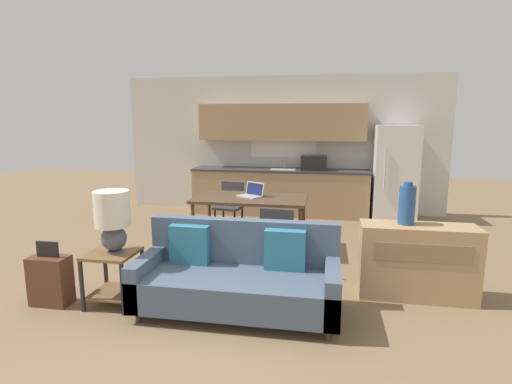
{
  "coord_description": "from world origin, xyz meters",
  "views": [
    {
      "loc": [
        0.9,
        -3.4,
        1.87
      ],
      "look_at": [
        0.03,
        1.5,
        0.95
      ],
      "focal_mm": 28.0,
      "sensor_mm": 36.0,
      "label": 1
    }
  ],
  "objects_px": {
    "table_lamp": "(113,217)",
    "vase": "(407,204)",
    "refrigerator": "(395,173)",
    "side_table": "(113,269)",
    "suitcase": "(51,280)",
    "couch": "(239,277)",
    "credenza": "(417,262)",
    "dining_chair_near_right": "(279,235)",
    "dining_chair_far_left": "(230,204)",
    "laptop": "(252,193)",
    "dining_table": "(251,201)"
  },
  "relations": [
    {
      "from": "dining_chair_near_right",
      "to": "laptop",
      "type": "height_order",
      "value": "laptop"
    },
    {
      "from": "dining_table",
      "to": "table_lamp",
      "type": "height_order",
      "value": "table_lamp"
    },
    {
      "from": "side_table",
      "to": "vase",
      "type": "distance_m",
      "value": 3.08
    },
    {
      "from": "vase",
      "to": "dining_chair_near_right",
      "type": "xyz_separation_m",
      "value": [
        -1.38,
        0.37,
        -0.51
      ]
    },
    {
      "from": "dining_table",
      "to": "couch",
      "type": "bearing_deg",
      "value": -82.83
    },
    {
      "from": "couch",
      "to": "suitcase",
      "type": "bearing_deg",
      "value": -173.37
    },
    {
      "from": "laptop",
      "to": "suitcase",
      "type": "height_order",
      "value": "laptop"
    },
    {
      "from": "vase",
      "to": "laptop",
      "type": "height_order",
      "value": "vase"
    },
    {
      "from": "side_table",
      "to": "dining_chair_far_left",
      "type": "xyz_separation_m",
      "value": [
        0.55,
        2.74,
        0.11
      ]
    },
    {
      "from": "side_table",
      "to": "dining_chair_far_left",
      "type": "height_order",
      "value": "dining_chair_far_left"
    },
    {
      "from": "dining_chair_far_left",
      "to": "couch",
      "type": "bearing_deg",
      "value": -66.18
    },
    {
      "from": "table_lamp",
      "to": "vase",
      "type": "bearing_deg",
      "value": 14.15
    },
    {
      "from": "suitcase",
      "to": "side_table",
      "type": "bearing_deg",
      "value": 11.19
    },
    {
      "from": "credenza",
      "to": "dining_chair_near_right",
      "type": "height_order",
      "value": "dining_chair_near_right"
    },
    {
      "from": "laptop",
      "to": "side_table",
      "type": "bearing_deg",
      "value": -86.51
    },
    {
      "from": "couch",
      "to": "dining_chair_far_left",
      "type": "distance_m",
      "value": 2.75
    },
    {
      "from": "refrigerator",
      "to": "dining_chair_near_right",
      "type": "bearing_deg",
      "value": -120.68
    },
    {
      "from": "dining_table",
      "to": "side_table",
      "type": "bearing_deg",
      "value": -118.36
    },
    {
      "from": "laptop",
      "to": "vase",
      "type": "bearing_deg",
      "value": -2.49
    },
    {
      "from": "refrigerator",
      "to": "dining_chair_near_right",
      "type": "xyz_separation_m",
      "value": [
        -1.79,
        -3.01,
        -0.39
      ]
    },
    {
      "from": "side_table",
      "to": "credenza",
      "type": "relative_size",
      "value": 0.47
    },
    {
      "from": "dining_chair_far_left",
      "to": "table_lamp",
      "type": "bearing_deg",
      "value": -92.37
    },
    {
      "from": "vase",
      "to": "dining_chair_near_right",
      "type": "distance_m",
      "value": 1.52
    },
    {
      "from": "dining_chair_near_right",
      "to": "suitcase",
      "type": "xyz_separation_m",
      "value": [
        -2.17,
        -1.23,
        -0.22
      ]
    },
    {
      "from": "table_lamp",
      "to": "credenza",
      "type": "bearing_deg",
      "value": 12.92
    },
    {
      "from": "refrigerator",
      "to": "side_table",
      "type": "distance_m",
      "value": 5.33
    },
    {
      "from": "dining_chair_near_right",
      "to": "dining_chair_far_left",
      "type": "bearing_deg",
      "value": -54.44
    },
    {
      "from": "side_table",
      "to": "dining_table",
      "type": "bearing_deg",
      "value": 61.64
    },
    {
      "from": "table_lamp",
      "to": "dining_chair_near_right",
      "type": "relative_size",
      "value": 0.75
    },
    {
      "from": "couch",
      "to": "laptop",
      "type": "distance_m",
      "value": 1.97
    },
    {
      "from": "credenza",
      "to": "dining_chair_far_left",
      "type": "xyz_separation_m",
      "value": [
        -2.51,
        2.04,
        0.09
      ]
    },
    {
      "from": "couch",
      "to": "suitcase",
      "type": "height_order",
      "value": "couch"
    },
    {
      "from": "side_table",
      "to": "credenza",
      "type": "bearing_deg",
      "value": 12.9
    },
    {
      "from": "table_lamp",
      "to": "dining_chair_near_right",
      "type": "distance_m",
      "value": 1.93
    },
    {
      "from": "credenza",
      "to": "laptop",
      "type": "bearing_deg",
      "value": 147.21
    },
    {
      "from": "couch",
      "to": "dining_table",
      "type": "bearing_deg",
      "value": 97.17
    },
    {
      "from": "dining_table",
      "to": "laptop",
      "type": "xyz_separation_m",
      "value": [
        0.01,
        0.05,
        0.11
      ]
    },
    {
      "from": "laptop",
      "to": "credenza",
      "type": "bearing_deg",
      "value": -1.41
    },
    {
      "from": "dining_chair_far_left",
      "to": "laptop",
      "type": "relative_size",
      "value": 2.06
    },
    {
      "from": "dining_table",
      "to": "couch",
      "type": "xyz_separation_m",
      "value": [
        0.23,
        -1.84,
        -0.37
      ]
    },
    {
      "from": "table_lamp",
      "to": "couch",
      "type": "bearing_deg",
      "value": 4.22
    },
    {
      "from": "dining_table",
      "to": "side_table",
      "type": "xyz_separation_m",
      "value": [
        -1.05,
        -1.94,
        -0.34
      ]
    },
    {
      "from": "couch",
      "to": "laptop",
      "type": "xyz_separation_m",
      "value": [
        -0.22,
        1.89,
        0.49
      ]
    },
    {
      "from": "laptop",
      "to": "dining_chair_far_left",
      "type": "bearing_deg",
      "value": 155.44
    },
    {
      "from": "dining_chair_far_left",
      "to": "dining_chair_near_right",
      "type": "height_order",
      "value": "same"
    },
    {
      "from": "couch",
      "to": "credenza",
      "type": "relative_size",
      "value": 1.65
    },
    {
      "from": "dining_table",
      "to": "dining_chair_near_right",
      "type": "xyz_separation_m",
      "value": [
        0.5,
        -0.83,
        -0.22
      ]
    },
    {
      "from": "side_table",
      "to": "suitcase",
      "type": "relative_size",
      "value": 0.83
    },
    {
      "from": "refrigerator",
      "to": "dining_table",
      "type": "height_order",
      "value": "refrigerator"
    },
    {
      "from": "credenza",
      "to": "dining_chair_near_right",
      "type": "xyz_separation_m",
      "value": [
        -1.51,
        0.41,
        0.09
      ]
    }
  ]
}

